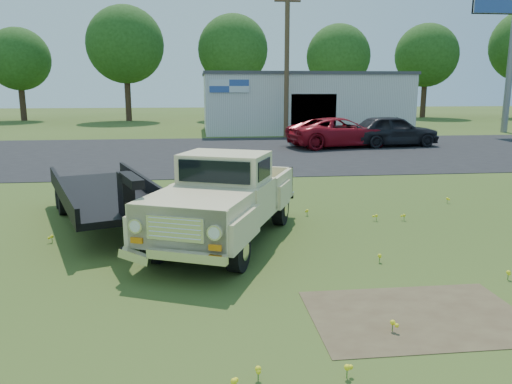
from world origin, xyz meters
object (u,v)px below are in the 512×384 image
dark_sedan (392,131)px  vintage_pickup_truck (225,198)px  red_pickup (340,133)px  flatbed_trailer (105,189)px

dark_sedan → vintage_pickup_truck: bearing=142.7°
vintage_pickup_truck → red_pickup: bearing=89.1°
flatbed_trailer → red_pickup: (9.67, 14.06, -0.03)m
vintage_pickup_truck → red_pickup: vintage_pickup_truck is taller
flatbed_trailer → dark_sedan: 18.89m
flatbed_trailer → dark_sedan: dark_sedan is taller
vintage_pickup_truck → flatbed_trailer: 3.26m
red_pickup → flatbed_trailer: bearing=133.2°
vintage_pickup_truck → red_pickup: 17.31m
vintage_pickup_truck → dark_sedan: bearing=81.0°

